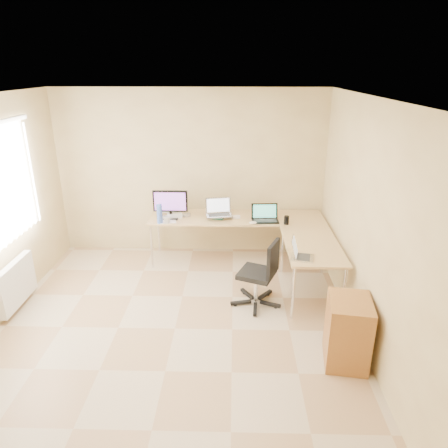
{
  "coord_description": "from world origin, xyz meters",
  "views": [
    {
      "loc": [
        0.68,
        -4.01,
        2.88
      ],
      "look_at": [
        0.55,
        1.1,
        0.9
      ],
      "focal_mm": 32.74,
      "sensor_mm": 36.0,
      "label": 1
    }
  ],
  "objects_px": {
    "keyboard": "(227,217)",
    "laptop_return": "(303,250)",
    "desk_main": "(236,239)",
    "water_bottle": "(160,214)",
    "laptop_center": "(219,208)",
    "monitor": "(170,205)",
    "office_chair": "(257,269)",
    "desk_return": "(310,269)",
    "laptop_black": "(265,213)",
    "desk_fan": "(165,203)",
    "cabinet": "(348,331)",
    "mug": "(167,220)"
  },
  "relations": [
    {
      "from": "water_bottle",
      "to": "cabinet",
      "type": "distance_m",
      "value": 3.09
    },
    {
      "from": "desk_fan",
      "to": "cabinet",
      "type": "distance_m",
      "value": 3.44
    },
    {
      "from": "office_chair",
      "to": "mug",
      "type": "bearing_deg",
      "value": 164.95
    },
    {
      "from": "desk_fan",
      "to": "mug",
      "type": "bearing_deg",
      "value": -53.69
    },
    {
      "from": "laptop_return",
      "to": "laptop_center",
      "type": "bearing_deg",
      "value": 50.89
    },
    {
      "from": "laptop_center",
      "to": "cabinet",
      "type": "bearing_deg",
      "value": -68.21
    },
    {
      "from": "monitor",
      "to": "keyboard",
      "type": "xyz_separation_m",
      "value": [
        0.85,
        0.07,
        -0.21
      ]
    },
    {
      "from": "monitor",
      "to": "mug",
      "type": "relative_size",
      "value": 4.58
    },
    {
      "from": "laptop_center",
      "to": "desk_main",
      "type": "bearing_deg",
      "value": 9.0
    },
    {
      "from": "office_chair",
      "to": "laptop_return",
      "type": "bearing_deg",
      "value": 6.87
    },
    {
      "from": "desk_return",
      "to": "cabinet",
      "type": "distance_m",
      "value": 1.36
    },
    {
      "from": "desk_return",
      "to": "laptop_center",
      "type": "bearing_deg",
      "value": 143.78
    },
    {
      "from": "laptop_black",
      "to": "laptop_return",
      "type": "xyz_separation_m",
      "value": [
        0.36,
        -1.24,
        -0.02
      ]
    },
    {
      "from": "laptop_center",
      "to": "keyboard",
      "type": "relative_size",
      "value": 0.96
    },
    {
      "from": "laptop_center",
      "to": "keyboard",
      "type": "xyz_separation_m",
      "value": [
        0.12,
        0.06,
        -0.17
      ]
    },
    {
      "from": "laptop_return",
      "to": "office_chair",
      "type": "relative_size",
      "value": 0.34
    },
    {
      "from": "desk_return",
      "to": "keyboard",
      "type": "height_order",
      "value": "keyboard"
    },
    {
      "from": "keyboard",
      "to": "cabinet",
      "type": "distance_m",
      "value": 2.68
    },
    {
      "from": "desk_fan",
      "to": "laptop_return",
      "type": "bearing_deg",
      "value": -15.77
    },
    {
      "from": "monitor",
      "to": "laptop_center",
      "type": "relative_size",
      "value": 1.33
    },
    {
      "from": "monitor",
      "to": "office_chair",
      "type": "bearing_deg",
      "value": -42.37
    },
    {
      "from": "cabinet",
      "to": "keyboard",
      "type": "bearing_deg",
      "value": 126.65
    },
    {
      "from": "desk_main",
      "to": "mug",
      "type": "xyz_separation_m",
      "value": [
        -1.02,
        -0.3,
        0.42
      ]
    },
    {
      "from": "keyboard",
      "to": "laptop_return",
      "type": "bearing_deg",
      "value": -55.22
    },
    {
      "from": "water_bottle",
      "to": "laptop_black",
      "type": "bearing_deg",
      "value": 4.45
    },
    {
      "from": "cabinet",
      "to": "monitor",
      "type": "bearing_deg",
      "value": 141.23
    },
    {
      "from": "monitor",
      "to": "laptop_black",
      "type": "distance_m",
      "value": 1.42
    },
    {
      "from": "laptop_black",
      "to": "water_bottle",
      "type": "height_order",
      "value": "water_bottle"
    },
    {
      "from": "desk_main",
      "to": "laptop_black",
      "type": "xyz_separation_m",
      "value": [
        0.42,
        -0.18,
        0.49
      ]
    },
    {
      "from": "desk_main",
      "to": "laptop_center",
      "type": "distance_m",
      "value": 0.61
    },
    {
      "from": "laptop_black",
      "to": "laptop_center",
      "type": "bearing_deg",
      "value": 168.93
    },
    {
      "from": "laptop_black",
      "to": "desk_fan",
      "type": "bearing_deg",
      "value": 162.41
    },
    {
      "from": "water_bottle",
      "to": "office_chair",
      "type": "height_order",
      "value": "water_bottle"
    },
    {
      "from": "monitor",
      "to": "laptop_center",
      "type": "bearing_deg",
      "value": 1.73
    },
    {
      "from": "desk_return",
      "to": "monitor",
      "type": "relative_size",
      "value": 2.51
    },
    {
      "from": "desk_main",
      "to": "water_bottle",
      "type": "bearing_deg",
      "value": -165.2
    },
    {
      "from": "desk_fan",
      "to": "keyboard",
      "type": "bearing_deg",
      "value": 11.51
    },
    {
      "from": "laptop_center",
      "to": "office_chair",
      "type": "bearing_deg",
      "value": -76.17
    },
    {
      "from": "monitor",
      "to": "keyboard",
      "type": "height_order",
      "value": "monitor"
    },
    {
      "from": "desk_main",
      "to": "keyboard",
      "type": "height_order",
      "value": "keyboard"
    },
    {
      "from": "desk_return",
      "to": "water_bottle",
      "type": "bearing_deg",
      "value": 161.51
    },
    {
      "from": "mug",
      "to": "desk_return",
      "type": "bearing_deg",
      "value": -19.37
    },
    {
      "from": "desk_fan",
      "to": "cabinet",
      "type": "xyz_separation_m",
      "value": [
        2.25,
        -2.56,
        -0.51
      ]
    },
    {
      "from": "keyboard",
      "to": "office_chair",
      "type": "height_order",
      "value": "office_chair"
    },
    {
      "from": "desk_main",
      "to": "water_bottle",
      "type": "distance_m",
      "value": 1.27
    },
    {
      "from": "laptop_center",
      "to": "laptop_black",
      "type": "bearing_deg",
      "value": -16.93
    },
    {
      "from": "keyboard",
      "to": "laptop_return",
      "type": "xyz_separation_m",
      "value": [
        0.93,
        -1.39,
        0.09
      ]
    },
    {
      "from": "office_chair",
      "to": "laptop_center",
      "type": "bearing_deg",
      "value": 136.01
    },
    {
      "from": "desk_return",
      "to": "office_chair",
      "type": "bearing_deg",
      "value": -159.42
    },
    {
      "from": "monitor",
      "to": "laptop_black",
      "type": "xyz_separation_m",
      "value": [
        1.41,
        -0.08,
        -0.1
      ]
    }
  ]
}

